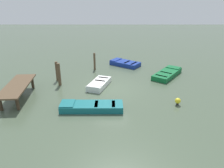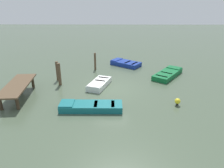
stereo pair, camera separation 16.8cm
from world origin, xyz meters
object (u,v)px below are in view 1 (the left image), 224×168
Objects in this scene: rowboat_blue at (125,63)px; mooring_piling_near_left at (59,75)px; rowboat_green at (167,74)px; mooring_piling_mid_right at (57,71)px; marker_buoy at (178,101)px; mooring_piling_center at (95,61)px; dock_segment at (17,87)px; rowboat_teal at (91,106)px; rowboat_white at (99,84)px.

mooring_piling_near_left is at bearing 79.45° from rowboat_blue.
rowboat_green is 9.36m from mooring_piling_mid_right.
mooring_piling_center is at bearing 39.18° from marker_buoy.
dock_segment is 3.76m from mooring_piling_mid_right.
rowboat_blue is at bearing -106.17° from rowboat_teal.
mooring_piling_near_left reaches higher than rowboat_green.
marker_buoy is (-3.27, -8.21, -0.60)m from mooring_piling_near_left.
dock_segment reaches higher than rowboat_white.
rowboat_teal is 5.89m from mooring_piling_mid_right.
dock_segment is 5.37m from rowboat_teal.
rowboat_white is at bearing 59.53° from marker_buoy.
rowboat_teal is (-9.06, 2.56, -0.00)m from rowboat_blue.
rowboat_white is 1.76× the size of mooring_piling_center.
dock_segment is 2.71× the size of mooring_piling_center.
mooring_piling_center is at bearing -87.61° from rowboat_teal.
rowboat_white and rowboat_green have the same top height.
rowboat_teal is 7.75m from mooring_piling_center.
rowboat_blue is at bearing 84.49° from rowboat_green.
rowboat_green is at bearing -135.93° from rowboat_teal.
mooring_piling_mid_right reaches higher than rowboat_green.
mooring_piling_mid_right reaches higher than rowboat_teal.
mooring_piling_near_left is (-2.09, 8.85, 0.66)m from rowboat_green.
rowboat_green is 2.30× the size of mooring_piling_center.
mooring_piling_near_left is at bearing -157.48° from mooring_piling_mid_right.
mooring_piling_near_left reaches higher than rowboat_teal.
rowboat_teal is at bearing 109.51° from rowboat_blue.
rowboat_white is 3.14m from mooring_piling_near_left.
rowboat_blue is 7.48m from mooring_piling_near_left.
mooring_piling_mid_right is 1.13m from mooring_piling_near_left.
rowboat_teal is (-3.63, 0.28, -0.00)m from rowboat_white.
mooring_piling_center is 3.32× the size of marker_buoy.
mooring_piling_center is 4.55m from mooring_piling_near_left.
dock_segment is 1.18× the size of rowboat_green.
mooring_piling_near_left is at bearing -50.36° from dock_segment.
dock_segment is 5.74m from rowboat_white.
mooring_piling_center reaches higher than rowboat_green.
rowboat_teal is (-1.64, -5.08, -0.60)m from dock_segment.
rowboat_teal is at bearing -146.75° from mooring_piling_mid_right.
mooring_piling_mid_right is at bearing 63.53° from marker_buoy.
mooring_piling_near_left reaches higher than mooring_piling_mid_right.
marker_buoy is at bearing 77.64° from rowboat_white.
rowboat_white is 0.89× the size of rowboat_blue.
mooring_piling_near_left reaches higher than marker_buoy.
mooring_piling_center is (7.72, 0.38, 0.58)m from rowboat_teal.
rowboat_blue is 9.41m from rowboat_teal.
mooring_piling_center is at bearing -42.29° from dock_segment.
mooring_piling_mid_right is at bearing -91.90° from rowboat_white.
marker_buoy is at bearing -150.80° from rowboat_green.
rowboat_green and rowboat_blue have the same top height.
rowboat_green is 2.09× the size of mooring_piling_near_left.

